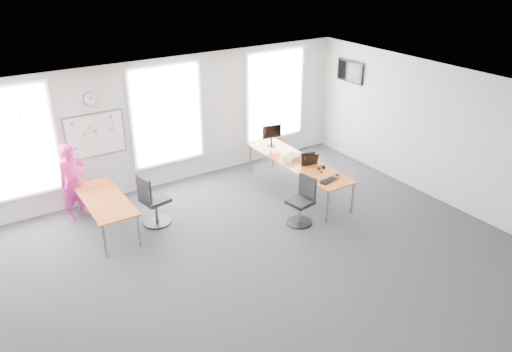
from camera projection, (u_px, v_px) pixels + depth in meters
floor at (248, 268)px, 8.93m from camera, size 10.00×10.00×0.00m
ceiling at (247, 106)px, 7.65m from camera, size 10.00×10.00×0.00m
wall_back at (155, 125)px, 11.33m from camera, size 10.00×0.00×10.00m
wall_front at (448, 339)px, 5.25m from camera, size 10.00×0.00×10.00m
wall_right at (444, 136)px, 10.74m from camera, size 0.00×10.00×10.00m
window_left at (10, 144)px, 9.75m from camera, size 1.60×0.06×2.20m
window_mid at (167, 115)px, 11.37m from camera, size 1.60×0.06×2.20m
window_right at (275, 95)px, 12.84m from camera, size 1.60×0.06×2.20m
desk_right at (298, 163)px, 11.38m from camera, size 0.82×3.07×0.75m
desk_left at (105, 202)px, 9.82m from camera, size 0.78×1.94×0.71m
chair_right at (302, 203)px, 10.20m from camera, size 0.54×0.54×1.01m
chair_left at (153, 203)px, 10.11m from camera, size 0.59×0.59×1.11m
person at (73, 182)px, 10.24m from camera, size 0.67×0.53×1.63m
whiteboard at (96, 135)px, 10.62m from camera, size 1.20×0.03×0.90m
wall_clock at (90, 99)px, 10.28m from camera, size 0.30×0.04×0.30m
tv at (350, 71)px, 12.65m from camera, size 0.06×0.90×0.55m
keyboard at (329, 181)px, 10.43m from camera, size 0.46×0.27×0.02m
mouse at (337, 175)px, 10.65m from camera, size 0.09×0.13×0.05m
lens_cap at (321, 172)px, 10.81m from camera, size 0.06×0.06×0.01m
headphones at (321, 168)px, 10.93m from camera, size 0.16×0.09×0.10m
laptop_sleeve at (310, 159)px, 11.11m from camera, size 0.36×0.27×0.28m
paper_stack at (291, 158)px, 11.41m from camera, size 0.42×0.36×0.12m
monitor at (272, 134)px, 12.09m from camera, size 0.48×0.19×0.53m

